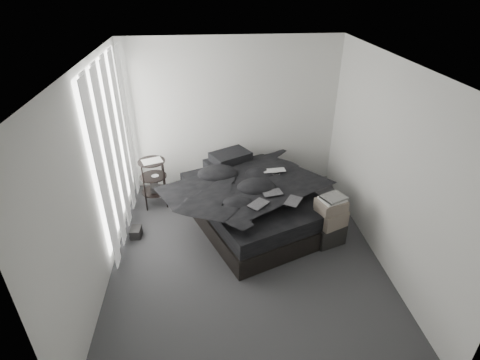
{
  "coord_description": "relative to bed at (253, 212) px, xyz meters",
  "views": [
    {
      "loc": [
        -0.47,
        -4.01,
        3.48
      ],
      "look_at": [
        0.0,
        0.8,
        0.75
      ],
      "focal_mm": 28.0,
      "sensor_mm": 36.0,
      "label": 1
    }
  ],
  "objects": [
    {
      "name": "comic_b",
      "position": [
        0.21,
        -0.37,
        0.65
      ],
      "size": [
        0.31,
        0.23,
        0.01
      ],
      "primitive_type": "cube",
      "rotation": [
        0.0,
        0.0,
        0.18
      ],
      "color": "black",
      "rests_on": "duvet"
    },
    {
      "name": "side_stand",
      "position": [
        -1.58,
        0.62,
        0.25
      ],
      "size": [
        0.51,
        0.51,
        0.8
      ],
      "primitive_type": "cylinder",
      "rotation": [
        0.0,
        0.0,
        0.19
      ],
      "color": "black",
      "rests_on": "floor"
    },
    {
      "name": "papers",
      "position": [
        -1.56,
        0.61,
        0.66
      ],
      "size": [
        0.37,
        0.32,
        0.02
      ],
      "primitive_type": "cube",
      "rotation": [
        0.0,
        0.0,
        0.36
      ],
      "color": "white",
      "rests_on": "side_stand"
    },
    {
      "name": "floor_books",
      "position": [
        -1.79,
        -0.25,
        -0.07
      ],
      "size": [
        0.15,
        0.22,
        0.15
      ],
      "primitive_type": "cube",
      "rotation": [
        0.0,
        0.0,
        0.01
      ],
      "color": "black",
      "rests_on": "floor"
    },
    {
      "name": "box_mid",
      "position": [
        1.01,
        -0.66,
        0.28
      ],
      "size": [
        0.49,
        0.44,
        0.24
      ],
      "primitive_type": "cube",
      "rotation": [
        0.0,
        0.0,
        0.42
      ],
      "color": "#6D6156",
      "rests_on": "box_lower"
    },
    {
      "name": "window_left",
      "position": [
        -1.99,
        0.07,
        1.2
      ],
      "size": [
        0.02,
        2.0,
        2.3
      ],
      "primitive_type": "cube",
      "color": "white",
      "rests_on": "wall_left"
    },
    {
      "name": "art_book_white",
      "position": [
        1.0,
        -0.65,
        0.58
      ],
      "size": [
        0.39,
        0.35,
        0.03
      ],
      "primitive_type": "cube",
      "rotation": [
        0.0,
        0.0,
        0.35
      ],
      "color": "silver",
      "rests_on": "box_upper"
    },
    {
      "name": "duvet",
      "position": [
        0.02,
        -0.05,
        0.51
      ],
      "size": [
        2.21,
        2.35,
        0.26
      ],
      "primitive_type": "imported",
      "rotation": [
        0.0,
        0.0,
        0.39
      ],
      "color": "black",
      "rests_on": "mattress"
    },
    {
      "name": "comic_a",
      "position": [
        -0.02,
        -0.64,
        0.64
      ],
      "size": [
        0.33,
        0.32,
        0.01
      ],
      "primitive_type": "cube",
      "rotation": [
        0.0,
        0.0,
        0.77
      ],
      "color": "black",
      "rests_on": "duvet"
    },
    {
      "name": "wall_left",
      "position": [
        -2.01,
        -0.83,
        1.15
      ],
      "size": [
        0.01,
        4.2,
        2.6
      ],
      "primitive_type": "cube",
      "color": "silver",
      "rests_on": "ground"
    },
    {
      "name": "box_upper",
      "position": [
        0.99,
        -0.65,
        0.48
      ],
      "size": [
        0.45,
        0.4,
        0.17
      ],
      "primitive_type": "cube",
      "rotation": [
        0.0,
        0.0,
        0.29
      ],
      "color": "#6D6156",
      "rests_on": "box_mid"
    },
    {
      "name": "laptop",
      "position": [
        0.36,
        0.2,
        0.65
      ],
      "size": [
        0.37,
        0.25,
        0.03
      ],
      "primitive_type": "imported",
      "rotation": [
        0.0,
        0.0,
        0.07
      ],
      "color": "silver",
      "rests_on": "duvet"
    },
    {
      "name": "art_book_snake",
      "position": [
        1.01,
        -0.66,
        0.61
      ],
      "size": [
        0.39,
        0.36,
        0.03
      ],
      "primitive_type": "cube",
      "rotation": [
        0.0,
        0.0,
        0.45
      ],
      "color": "silver",
      "rests_on": "art_book_white"
    },
    {
      "name": "wall_back",
      "position": [
        -0.21,
        1.27,
        1.15
      ],
      "size": [
        3.6,
        0.01,
        2.6
      ],
      "primitive_type": "cube",
      "color": "silver",
      "rests_on": "ground"
    },
    {
      "name": "comic_c",
      "position": [
        0.46,
        -0.62,
        0.66
      ],
      "size": [
        0.3,
        0.33,
        0.01
      ],
      "primitive_type": "cube",
      "rotation": [
        0.0,
        0.0,
        1.0
      ],
      "color": "black",
      "rests_on": "duvet"
    },
    {
      "name": "box_lower",
      "position": [
        1.0,
        -0.65,
        0.01
      ],
      "size": [
        0.51,
        0.45,
        0.31
      ],
      "primitive_type": "cube",
      "rotation": [
        0.0,
        0.0,
        0.35
      ],
      "color": "black",
      "rests_on": "floor"
    },
    {
      "name": "pillow_lower",
      "position": [
        -0.37,
        0.77,
        0.46
      ],
      "size": [
        0.78,
        0.67,
        0.15
      ],
      "primitive_type": "cube",
      "rotation": [
        0.0,
        0.0,
        0.39
      ],
      "color": "black",
      "rests_on": "mattress"
    },
    {
      "name": "curtain_left",
      "position": [
        -1.94,
        0.07,
        1.13
      ],
      "size": [
        0.06,
        2.12,
        2.48
      ],
      "primitive_type": "cube",
      "color": "white",
      "rests_on": "wall_left"
    },
    {
      "name": "floor",
      "position": [
        -0.21,
        -0.83,
        -0.15
      ],
      "size": [
        3.6,
        4.2,
        0.01
      ],
      "primitive_type": "cube",
      "color": "#37373A",
      "rests_on": "ground"
    },
    {
      "name": "wall_front",
      "position": [
        -0.21,
        -2.93,
        1.15
      ],
      "size": [
        3.6,
        0.01,
        2.6
      ],
      "primitive_type": "cube",
      "color": "silver",
      "rests_on": "ground"
    },
    {
      "name": "wall_right",
      "position": [
        1.59,
        -0.83,
        1.15
      ],
      "size": [
        0.01,
        4.2,
        2.6
      ],
      "primitive_type": "cube",
      "color": "silver",
      "rests_on": "ground"
    },
    {
      "name": "mattress",
      "position": [
        0.0,
        -0.0,
        0.27
      ],
      "size": [
        2.29,
        2.58,
        0.23
      ],
      "primitive_type": "cube",
      "rotation": [
        0.0,
        0.0,
        0.39
      ],
      "color": "black",
      "rests_on": "bed"
    },
    {
      "name": "ceiling",
      "position": [
        -0.21,
        -0.83,
        2.45
      ],
      "size": [
        3.6,
        4.2,
        0.01
      ],
      "primitive_type": "cube",
      "color": "white",
      "rests_on": "ground"
    },
    {
      "name": "pillow_upper",
      "position": [
        -0.3,
        0.78,
        0.6
      ],
      "size": [
        0.75,
        0.67,
        0.14
      ],
      "primitive_type": "cube",
      "rotation": [
        0.0,
        0.0,
        0.49
      ],
      "color": "black",
      "rests_on": "pillow_lower"
    },
    {
      "name": "bed",
      "position": [
        0.0,
        0.0,
        0.0
      ],
      "size": [
        2.37,
        2.66,
        0.3
      ],
      "primitive_type": "cube",
      "rotation": [
        0.0,
        0.0,
        0.39
      ],
      "color": "black",
      "rests_on": "floor"
    }
  ]
}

